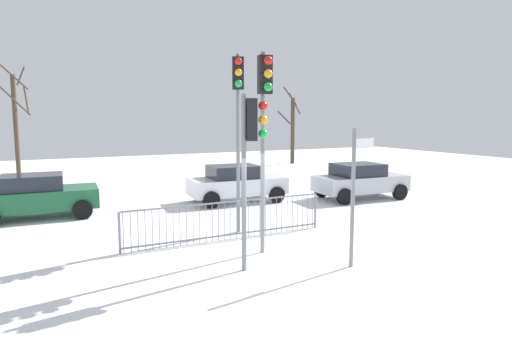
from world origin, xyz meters
TOP-DOWN VIEW (x-y plane):
  - ground_plane at (0.00, 0.00)m, footprint 60.00×60.00m
  - traffic_light_foreground_right at (0.54, 2.78)m, footprint 0.38×0.54m
  - traffic_light_rear_right at (0.30, 0.71)m, footprint 0.35×0.56m
  - traffic_light_mid_right at (-0.49, -0.16)m, footprint 0.55×0.37m
  - direction_sign_post at (1.70, -0.97)m, footprint 0.77×0.26m
  - pedestrian_guard_railing at (-0.00, 2.33)m, footprint 5.87×0.09m
  - car_green_mid at (-4.74, 7.61)m, footprint 3.87×2.07m
  - car_white_far at (2.41, 7.19)m, footprint 3.89×2.11m
  - car_silver_trailing at (7.29, 5.51)m, footprint 3.90×2.14m
  - bare_tree_left at (-5.51, 15.53)m, footprint 1.43×1.30m
  - bare_tree_centre at (11.92, 18.60)m, footprint 1.25×1.59m

SIDE VIEW (x-z plane):
  - ground_plane at x=0.00m, z-range 0.00..0.00m
  - pedestrian_guard_railing at x=0.00m, z-range 0.02..1.09m
  - car_green_mid at x=-4.74m, z-range 0.03..1.50m
  - car_white_far at x=2.41m, z-range 0.03..1.50m
  - car_silver_trailing at x=7.29m, z-range 0.03..1.50m
  - direction_sign_post at x=1.70m, z-range 0.19..3.33m
  - bare_tree_centre at x=11.92m, z-range -0.18..5.35m
  - traffic_light_mid_right at x=-0.49m, z-range 0.90..4.78m
  - bare_tree_left at x=-5.51m, z-range -0.06..5.99m
  - traffic_light_rear_right at x=0.30m, z-range 1.14..6.06m
  - traffic_light_foreground_right at x=0.54m, z-range 1.18..6.33m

